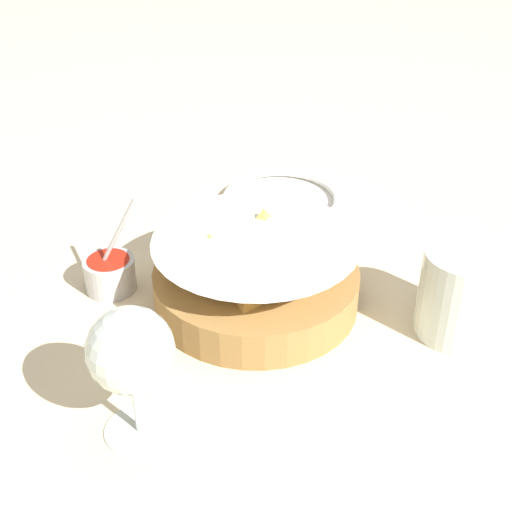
{
  "coord_description": "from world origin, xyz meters",
  "views": [
    {
      "loc": [
        0.06,
        -0.69,
        0.5
      ],
      "look_at": [
        -0.02,
        -0.02,
        0.07
      ],
      "focal_mm": 50.0,
      "sensor_mm": 36.0,
      "label": 1
    }
  ],
  "objects_px": {
    "sauce_cup": "(110,272)",
    "food_basket": "(256,275)",
    "wine_glass": "(131,354)",
    "beer_mug": "(462,296)",
    "side_plate": "(280,200)"
  },
  "relations": [
    {
      "from": "sauce_cup",
      "to": "food_basket",
      "type": "bearing_deg",
      "value": -2.31
    },
    {
      "from": "wine_glass",
      "to": "beer_mug",
      "type": "bearing_deg",
      "value": 31.11
    },
    {
      "from": "sauce_cup",
      "to": "side_plate",
      "type": "bearing_deg",
      "value": 51.9
    },
    {
      "from": "wine_glass",
      "to": "beer_mug",
      "type": "distance_m",
      "value": 0.37
    },
    {
      "from": "wine_glass",
      "to": "side_plate",
      "type": "bearing_deg",
      "value": 78.73
    },
    {
      "from": "side_plate",
      "to": "food_basket",
      "type": "bearing_deg",
      "value": -91.39
    },
    {
      "from": "food_basket",
      "to": "wine_glass",
      "type": "xyz_separation_m",
      "value": [
        -0.08,
        -0.21,
        0.05
      ]
    },
    {
      "from": "side_plate",
      "to": "sauce_cup",
      "type": "bearing_deg",
      "value": -128.1
    },
    {
      "from": "food_basket",
      "to": "side_plate",
      "type": "distance_m",
      "value": 0.24
    },
    {
      "from": "sauce_cup",
      "to": "side_plate",
      "type": "xyz_separation_m",
      "value": [
        0.18,
        0.23,
        -0.02
      ]
    },
    {
      "from": "beer_mug",
      "to": "side_plate",
      "type": "xyz_separation_m",
      "value": [
        -0.22,
        0.27,
        -0.04
      ]
    },
    {
      "from": "food_basket",
      "to": "beer_mug",
      "type": "height_order",
      "value": "beer_mug"
    },
    {
      "from": "sauce_cup",
      "to": "wine_glass",
      "type": "height_order",
      "value": "wine_glass"
    },
    {
      "from": "wine_glass",
      "to": "beer_mug",
      "type": "xyz_separation_m",
      "value": [
        0.31,
        0.19,
        -0.05
      ]
    },
    {
      "from": "beer_mug",
      "to": "food_basket",
      "type": "bearing_deg",
      "value": 173.84
    }
  ]
}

